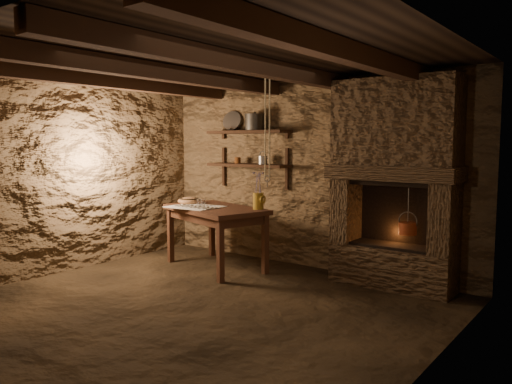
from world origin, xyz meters
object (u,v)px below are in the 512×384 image
Objects in this scene: stoneware_jug at (258,193)px; red_pot at (408,227)px; work_table at (216,235)px; wooden_bowl at (189,201)px; iron_stockpot at (255,123)px.

stoneware_jug is 1.82m from red_pot.
work_table is 0.66m from wooden_bowl.
red_pot reaches higher than work_table.
wooden_bowl is at bearing -139.29° from iron_stockpot.
wooden_bowl is at bearing -162.72° from stoneware_jug.
iron_stockpot is at bearing 176.84° from red_pot.
work_table is 0.81m from stoneware_jug.
stoneware_jug is at bearing 32.82° from work_table.
stoneware_jug is 1.08m from iron_stockpot.
wooden_bowl is 0.56× the size of red_pot.
red_pot is (2.32, 0.51, 0.27)m from work_table.
iron_stockpot is 0.49× the size of red_pot.
wooden_bowl is (-1.09, -0.12, -0.16)m from stoneware_jug.
work_table is 1.58m from iron_stockpot.
red_pot is (2.85, 0.46, -0.13)m from wooden_bowl.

